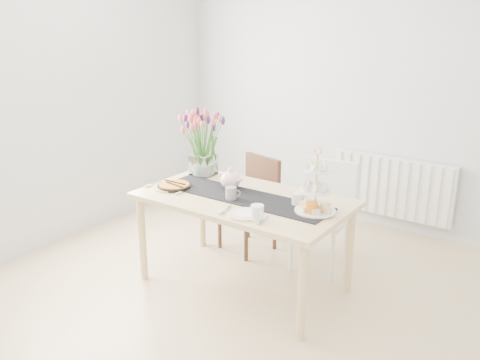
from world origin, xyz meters
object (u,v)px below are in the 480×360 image
Objects in this scene: chair_white at (325,206)px; mug_grey at (231,194)px; chair_brown at (254,196)px; mug_white at (257,213)px; mug_orange at (311,209)px; dining_table at (243,206)px; tulip_vase at (203,134)px; plate_right at (245,214)px; radiator at (392,187)px; cake_stand at (316,196)px; cream_jug at (298,199)px; tart_tin at (174,186)px; plate_left at (169,187)px; teapot at (230,180)px.

chair_white reaches higher than mug_grey.
mug_white reaches higher than chair_brown.
mug_white reaches higher than mug_orange.
tulip_vase is (-0.61, 0.27, 0.44)m from dining_table.
mug_orange is at bearing 34.32° from plate_right.
tulip_vase reaches higher than chair_white.
radiator is 2.13m from plate_right.
chair_brown is at bearing 146.16° from cake_stand.
cake_stand is 4.42× the size of mug_orange.
dining_table is 6.50× the size of plate_right.
tulip_vase is at bearing -178.12° from mug_white.
chair_white is 1.06m from mug_white.
cream_jug is 0.22m from mug_orange.
mug_white is at bearing -11.24° from tart_tin.
mug_grey reaches higher than plate_left.
plate_left is at bearing 146.31° from mug_grey.
dining_table is 17.36× the size of cream_jug.
teapot is (-0.75, -1.69, 0.38)m from radiator.
tart_tin is (-0.58, -0.14, 0.09)m from dining_table.
cream_jug is 1.07m from plate_left.
teapot is (0.42, -0.18, -0.29)m from tulip_vase.
cream_jug is at bearing 9.56° from teapot.
mug_orange is at bearing -34.46° from mug_grey.
plate_left is 0.84m from plate_right.
chair_brown is (-0.90, -1.13, 0.05)m from radiator.
radiator and dining_table have the same top height.
plate_right is at bearing -46.78° from chair_brown.
cream_jug is 0.34× the size of tart_tin.
mug_orange is 0.39× the size of plate_right.
mug_orange is (0.26, 0.28, -0.01)m from mug_white.
teapot is at bearing 30.77° from plate_left.
tulip_vase is at bearing 166.16° from teapot.
chair_brown is 1.13m from plate_right.
teapot is 0.24m from mug_grey.
cake_stand is 1.73× the size of plate_right.
teapot is (-0.54, -0.62, 0.30)m from chair_white.
plate_left is 1.04× the size of plate_right.
cake_stand is at bearing 8.16° from tart_tin.
tulip_vase reaches higher than cake_stand.
plate_left is (-0.61, -0.17, 0.08)m from dining_table.
mug_white is at bearing -43.58° from dining_table.
mug_grey reaches higher than tart_tin.
plate_right is at bearing -53.49° from dining_table.
tulip_vase reaches higher than teapot.
plate_left reaches higher than dining_table.
chair_brown is 0.87m from mug_grey.
cake_stand reaches higher than dining_table.
mug_orange is 0.38× the size of plate_left.
chair_white is 0.67m from cream_jug.
cream_jug reaches higher than radiator.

